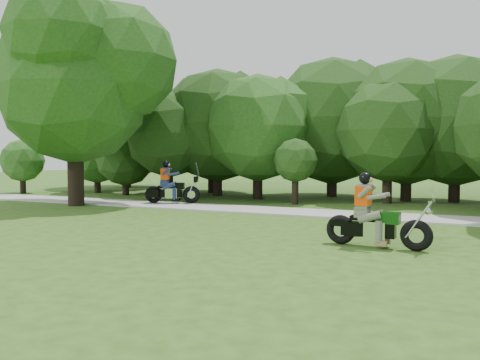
% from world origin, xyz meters
% --- Properties ---
extents(ground, '(100.00, 100.00, 0.00)m').
position_xyz_m(ground, '(0.00, 0.00, 0.00)').
color(ground, '#2E4B15').
rests_on(ground, ground).
extents(walkway, '(60.00, 2.20, 0.06)m').
position_xyz_m(walkway, '(0.00, 8.00, 0.03)').
color(walkway, '#9A9A95').
rests_on(walkway, ground).
extents(tree_line, '(39.92, 11.83, 7.72)m').
position_xyz_m(tree_line, '(0.58, 14.44, 3.67)').
color(tree_line, black).
rests_on(tree_line, ground).
extents(big_tree_west, '(8.64, 6.56, 9.96)m').
position_xyz_m(big_tree_west, '(-10.54, 6.85, 5.76)').
color(big_tree_west, black).
rests_on(big_tree_west, ground).
extents(chopper_motorcycle, '(2.50, 0.71, 1.78)m').
position_xyz_m(chopper_motorcycle, '(2.70, 2.31, 0.66)').
color(chopper_motorcycle, black).
rests_on(chopper_motorcycle, ground).
extents(touring_motorcycle, '(2.39, 1.39, 1.89)m').
position_xyz_m(touring_motorcycle, '(-7.07, 8.57, 0.75)').
color(touring_motorcycle, black).
rests_on(touring_motorcycle, walkway).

